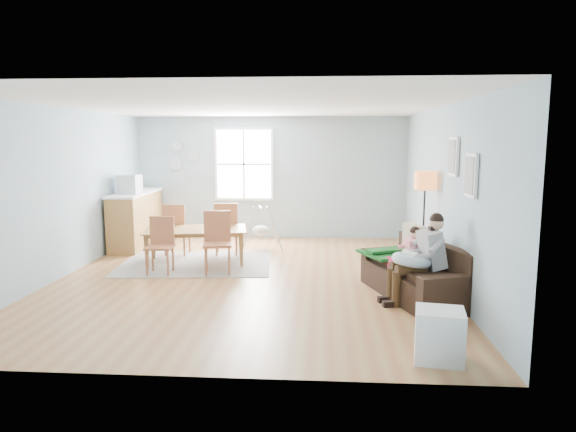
# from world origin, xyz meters

# --- Properties ---
(room) EXTENTS (8.40, 9.40, 3.90)m
(room) POSITION_xyz_m (0.00, 0.00, 2.42)
(room) COLOR #A36339
(window) EXTENTS (1.32, 0.08, 1.62)m
(window) POSITION_xyz_m (-0.60, 3.46, 1.65)
(window) COLOR white
(window) RESTS_ON room
(pictures) EXTENTS (0.05, 1.34, 0.74)m
(pictures) POSITION_xyz_m (2.97, -1.05, 1.85)
(pictures) COLOR white
(pictures) RESTS_ON room
(wall_plates) EXTENTS (0.67, 0.02, 0.66)m
(wall_plates) POSITION_xyz_m (-2.00, 3.47, 1.83)
(wall_plates) COLOR #95ACB3
(wall_plates) RESTS_ON room
(sofa) EXTENTS (1.38, 2.06, 0.77)m
(sofa) POSITION_xyz_m (2.50, -0.84, 0.27)
(sofa) COLOR black
(sofa) RESTS_ON room
(green_throw) EXTENTS (1.11, 1.05, 0.04)m
(green_throw) POSITION_xyz_m (2.23, -0.26, 0.49)
(green_throw) COLOR #155F20
(green_throw) RESTS_ON sofa
(beige_pillow) EXTENTS (0.30, 0.48, 0.46)m
(beige_pillow) POSITION_xyz_m (2.53, -0.31, 0.70)
(beige_pillow) COLOR tan
(beige_pillow) RESTS_ON sofa
(father) EXTENTS (0.90, 0.52, 1.22)m
(father) POSITION_xyz_m (2.47, -1.13, 0.65)
(father) COLOR gray
(father) RESTS_ON sofa
(nursing_pillow) EXTENTS (0.70, 0.69, 0.21)m
(nursing_pillow) POSITION_xyz_m (2.34, -1.18, 0.60)
(nursing_pillow) COLOR #AEC6D9
(nursing_pillow) RESTS_ON father
(infant) EXTENTS (0.23, 0.33, 0.12)m
(infant) POSITION_xyz_m (2.33, -1.15, 0.67)
(infant) COLOR silver
(infant) RESTS_ON nursing_pillow
(toddler) EXTENTS (0.52, 0.32, 0.78)m
(toddler) POSITION_xyz_m (2.38, -0.69, 0.65)
(toddler) COLOR silver
(toddler) RESTS_ON sofa
(floor_lamp) EXTENTS (0.34, 0.34, 1.68)m
(floor_lamp) POSITION_xyz_m (2.80, 0.45, 1.39)
(floor_lamp) COLOR black
(floor_lamp) RESTS_ON room
(storage_cube) EXTENTS (0.53, 0.49, 0.52)m
(storage_cube) POSITION_xyz_m (2.32, -2.97, 0.26)
(storage_cube) COLOR white
(storage_cube) RESTS_ON room
(rug) EXTENTS (2.77, 2.20, 0.01)m
(rug) POSITION_xyz_m (-1.08, 0.88, 0.01)
(rug) COLOR #9A938D
(rug) RESTS_ON room
(dining_table) EXTENTS (1.92, 1.29, 0.62)m
(dining_table) POSITION_xyz_m (-1.08, 0.88, 0.31)
(dining_table) COLOR brown
(dining_table) RESTS_ON rug
(chair_sw) EXTENTS (0.44, 0.44, 0.93)m
(chair_sw) POSITION_xyz_m (-1.49, 0.19, 0.53)
(chair_sw) COLOR #995A34
(chair_sw) RESTS_ON rug
(chair_se) EXTENTS (0.54, 0.54, 1.02)m
(chair_se) POSITION_xyz_m (-0.57, 0.28, 0.59)
(chair_se) COLOR #995A34
(chair_se) RESTS_ON rug
(chair_nw) EXTENTS (0.46, 0.46, 1.00)m
(chair_nw) POSITION_xyz_m (-1.61, 1.48, 0.57)
(chair_nw) COLOR #995A34
(chair_nw) RESTS_ON rug
(chair_ne) EXTENTS (0.52, 0.52, 1.02)m
(chair_ne) POSITION_xyz_m (-0.66, 1.56, 0.59)
(chair_ne) COLOR #995A34
(chair_ne) RESTS_ON rug
(counter) EXTENTS (0.68, 2.04, 1.13)m
(counter) POSITION_xyz_m (-2.70, 2.34, 0.57)
(counter) COLOR brown
(counter) RESTS_ON room
(monitor) EXTENTS (0.41, 0.39, 0.38)m
(monitor) POSITION_xyz_m (-2.67, 1.96, 1.32)
(monitor) COLOR #ABABB0
(monitor) RESTS_ON counter
(baby_swing) EXTENTS (0.97, 0.98, 0.84)m
(baby_swing) POSITION_xyz_m (-0.09, 2.29, 0.38)
(baby_swing) COLOR #ABABB0
(baby_swing) RESTS_ON room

